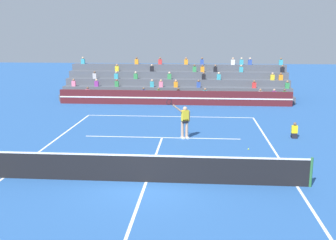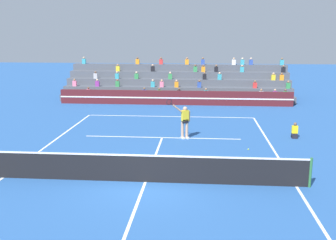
# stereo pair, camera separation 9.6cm
# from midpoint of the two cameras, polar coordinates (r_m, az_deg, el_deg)

# --- Properties ---
(ground_plane) EXTENTS (120.00, 120.00, 0.00)m
(ground_plane) POSITION_cam_midpoint_polar(r_m,az_deg,el_deg) (14.80, -3.38, -8.98)
(ground_plane) COLOR #285699
(court_lines) EXTENTS (11.10, 23.90, 0.01)m
(court_lines) POSITION_cam_midpoint_polar(r_m,az_deg,el_deg) (14.80, -3.38, -8.97)
(court_lines) COLOR white
(court_lines) RESTS_ON ground
(tennis_net) EXTENTS (12.00, 0.10, 1.10)m
(tennis_net) POSITION_cam_midpoint_polar(r_m,az_deg,el_deg) (14.61, -3.41, -6.99)
(tennis_net) COLOR #2D6B38
(tennis_net) RESTS_ON ground
(sponsor_banner_wall) EXTENTS (18.00, 0.26, 1.10)m
(sponsor_banner_wall) POSITION_cam_midpoint_polar(r_m,az_deg,el_deg) (30.44, 0.77, 3.24)
(sponsor_banner_wall) COLOR #51191E
(sponsor_banner_wall) RESTS_ON ground
(bleacher_stand) EXTENTS (18.88, 4.75, 3.38)m
(bleacher_stand) POSITION_cam_midpoint_polar(r_m,az_deg,el_deg) (34.12, 1.20, 5.03)
(bleacher_stand) COLOR #4C515B
(bleacher_stand) RESTS_ON ground
(ball_kid_courtside) EXTENTS (0.30, 0.36, 0.84)m
(ball_kid_courtside) POSITION_cam_midpoint_polar(r_m,az_deg,el_deg) (21.76, 17.75, -1.65)
(ball_kid_courtside) COLOR black
(ball_kid_courtside) RESTS_ON ground
(tennis_player) EXTENTS (1.25, 0.73, 2.23)m
(tennis_player) POSITION_cam_midpoint_polar(r_m,az_deg,el_deg) (20.47, 2.25, -0.06)
(tennis_player) COLOR tan
(tennis_player) RESTS_ON ground
(tennis_ball) EXTENTS (0.07, 0.07, 0.07)m
(tennis_ball) POSITION_cam_midpoint_polar(r_m,az_deg,el_deg) (19.07, 11.46, -4.17)
(tennis_ball) COLOR #C6DB33
(tennis_ball) RESTS_ON ground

